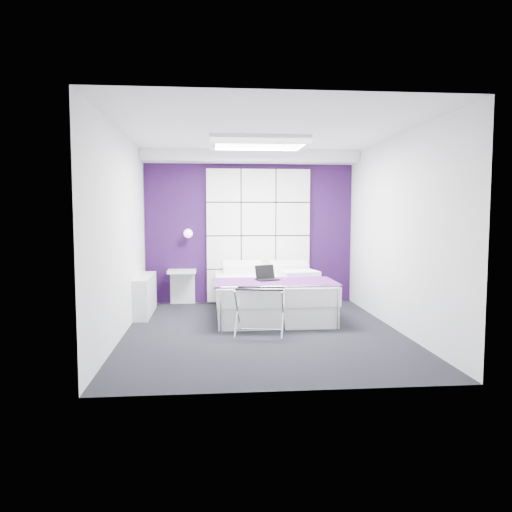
{
  "coord_description": "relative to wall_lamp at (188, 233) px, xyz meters",
  "views": [
    {
      "loc": [
        -0.67,
        -6.44,
        1.58
      ],
      "look_at": [
        -0.05,
        0.35,
        0.98
      ],
      "focal_mm": 35.0,
      "sensor_mm": 36.0,
      "label": 1
    }
  ],
  "objects": [
    {
      "name": "wall_left",
      "position": [
        -0.75,
        -2.06,
        0.08
      ],
      "size": [
        0.0,
        4.4,
        4.4
      ],
      "primitive_type": "plane",
      "rotation": [
        1.57,
        0.0,
        1.57
      ],
      "color": "silver",
      "rests_on": "floor"
    },
    {
      "name": "wall_lamp",
      "position": [
        0.0,
        0.0,
        0.0
      ],
      "size": [
        0.15,
        0.15,
        0.15
      ],
      "primitive_type": "sphere",
      "color": "white",
      "rests_on": "wall_back"
    },
    {
      "name": "ceiling",
      "position": [
        1.05,
        -2.06,
        1.38
      ],
      "size": [
        4.4,
        4.4,
        0.0
      ],
      "primitive_type": "plane",
      "rotation": [
        3.14,
        0.0,
        0.0
      ],
      "color": "white",
      "rests_on": "wall_back"
    },
    {
      "name": "laptop",
      "position": [
        1.19,
        -1.34,
        -0.58
      ],
      "size": [
        0.3,
        0.22,
        0.22
      ],
      "rotation": [
        0.0,
        0.0,
        0.39
      ],
      "color": "black",
      "rests_on": "bed"
    },
    {
      "name": "wall_right",
      "position": [
        2.85,
        -2.06,
        0.08
      ],
      "size": [
        0.0,
        4.4,
        4.4
      ],
      "primitive_type": "plane",
      "rotation": [
        1.57,
        0.0,
        -1.57
      ],
      "color": "silver",
      "rests_on": "floor"
    },
    {
      "name": "bed",
      "position": [
        1.29,
        -0.96,
        -0.91
      ],
      "size": [
        1.73,
        2.09,
        0.73
      ],
      "color": "silver",
      "rests_on": "floor"
    },
    {
      "name": "luggage_rack",
      "position": [
        1.01,
        -2.19,
        -0.92
      ],
      "size": [
        0.61,
        0.45,
        0.6
      ],
      "rotation": [
        0.0,
        0.0,
        -0.23
      ],
      "color": "silver",
      "rests_on": "floor"
    },
    {
      "name": "soffit",
      "position": [
        1.05,
        -0.11,
        1.28
      ],
      "size": [
        3.58,
        0.5,
        0.2
      ],
      "primitive_type": "cube",
      "color": "silver",
      "rests_on": "wall_back"
    },
    {
      "name": "radiator",
      "position": [
        -0.64,
        -0.76,
        -0.92
      ],
      "size": [
        0.22,
        1.2,
        0.6
      ],
      "primitive_type": "cube",
      "color": "silver",
      "rests_on": "floor"
    },
    {
      "name": "floor",
      "position": [
        1.05,
        -2.06,
        -1.22
      ],
      "size": [
        4.4,
        4.4,
        0.0
      ],
      "primitive_type": "plane",
      "color": "black",
      "rests_on": "ground"
    },
    {
      "name": "skylight",
      "position": [
        1.05,
        -1.46,
        1.33
      ],
      "size": [
        1.36,
        0.86,
        0.12
      ],
      "primitive_type": null,
      "color": "white",
      "rests_on": "ceiling"
    },
    {
      "name": "accent_wall",
      "position": [
        1.05,
        0.13,
        0.08
      ],
      "size": [
        3.58,
        0.02,
        2.58
      ],
      "primitive_type": "cube",
      "color": "#280D38",
      "rests_on": "wall_back"
    },
    {
      "name": "wall_back",
      "position": [
        1.05,
        0.14,
        0.08
      ],
      "size": [
        3.6,
        0.0,
        3.6
      ],
      "primitive_type": "plane",
      "rotation": [
        1.57,
        0.0,
        0.0
      ],
      "color": "silver",
      "rests_on": "floor"
    },
    {
      "name": "nightstand",
      "position": [
        -0.11,
        -0.04,
        -0.64
      ],
      "size": [
        0.47,
        0.37,
        0.05
      ],
      "primitive_type": "cube",
      "color": "silver",
      "rests_on": "wall_back"
    },
    {
      "name": "headboard",
      "position": [
        1.2,
        0.08,
        -0.05
      ],
      "size": [
        1.8,
        0.08,
        2.3
      ],
      "primitive_type": null,
      "color": "white",
      "rests_on": "wall_back"
    }
  ]
}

